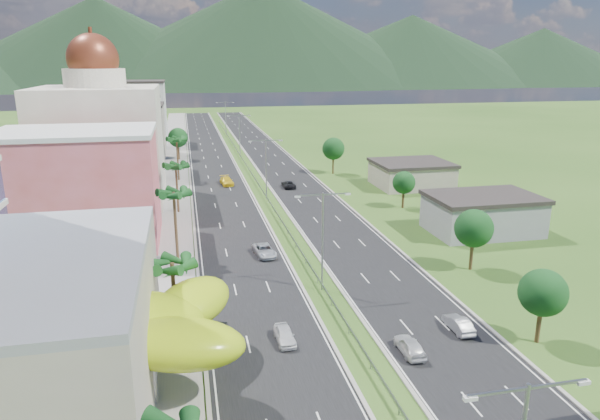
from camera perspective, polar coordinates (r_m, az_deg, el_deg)
ground at (r=50.82m, az=5.23°, el=-12.99°), size 500.00×500.00×0.00m
road_left at (r=134.79m, az=-9.35°, el=5.09°), size 11.00×260.00×0.04m
road_right at (r=136.32m, az=-3.02°, el=5.39°), size 11.00×260.00×0.04m
sidewalk_left at (r=134.68m, az=-13.40°, el=4.88°), size 7.00×260.00×0.12m
median_guardrail at (r=117.67m, az=-5.22°, el=4.00°), size 0.10×216.06×0.76m
streetlight_median_b at (r=57.00m, az=2.42°, el=-2.30°), size 6.04×0.25×11.00m
streetlight_median_c at (r=95.10m, az=-3.65°, el=5.00°), size 6.04×0.25×11.00m
streetlight_median_d at (r=139.24m, az=-6.47°, el=8.34°), size 6.04×0.25×11.00m
streetlight_median_e at (r=183.80m, az=-7.95°, el=10.05°), size 6.04×0.25×11.00m
lime_canopy at (r=43.47m, az=-19.47°, el=-11.70°), size 18.00×15.00×7.40m
pink_shophouse at (r=77.63m, az=-22.43°, el=1.96°), size 20.00×15.00×15.00m
domed_building at (r=99.32m, az=-20.47°, el=7.20°), size 20.00×20.00×28.70m
midrise_grey at (r=124.23m, az=-18.34°, el=7.35°), size 16.00×15.00×16.00m
midrise_beige at (r=146.13m, az=-17.45°, el=7.97°), size 16.00×15.00×13.00m
midrise_white at (r=168.65m, az=-16.88°, el=9.81°), size 16.00×15.00×18.00m
shed_near at (r=82.28m, az=18.87°, el=-0.56°), size 15.00×10.00×5.00m
shed_far at (r=109.09m, az=11.78°, el=3.65°), size 14.00×12.00×4.40m
palm_tree_b at (r=47.70m, az=-13.48°, el=-5.99°), size 3.60×3.60×8.10m
palm_tree_c at (r=66.37m, az=-13.31°, el=1.46°), size 3.60×3.60×9.60m
palm_tree_d at (r=89.05m, az=-13.11°, el=4.41°), size 3.60×3.60×8.60m
palm_tree_e at (r=113.58m, az=-13.03°, el=7.18°), size 3.60×3.60×9.40m
leafy_tree_lfar at (r=138.72m, az=-12.89°, el=7.53°), size 4.90×4.90×8.05m
leafy_tree_ra at (r=51.68m, az=24.49°, el=-8.05°), size 4.20×4.20×6.90m
leafy_tree_rb at (r=66.37m, az=18.05°, el=-1.88°), size 4.55×4.55×7.47m
leafy_tree_rc at (r=92.05m, az=11.02°, el=2.87°), size 3.85×3.85×6.33m
leafy_tree_rd at (r=118.34m, az=3.58°, el=6.54°), size 4.90×4.90×8.05m
mountain_ridge at (r=498.53m, az=-3.75°, el=12.86°), size 860.00×140.00×90.00m
car_white_near_left at (r=48.95m, az=-1.64°, el=-13.18°), size 1.65×3.92×1.32m
car_dark_left at (r=49.61m, az=-8.71°, el=-12.99°), size 1.97×4.05×1.28m
car_silver_mid_left at (r=69.06m, az=-3.82°, el=-4.33°), size 2.89×5.22×1.38m
car_yellow_far_left at (r=108.96m, az=-7.83°, el=3.08°), size 2.76×5.59×1.56m
car_white_near_right at (r=48.14m, az=11.63°, el=-14.00°), size 1.69×4.16×1.42m
car_silver_right at (r=52.84m, az=16.55°, el=-11.57°), size 1.44×4.08×1.34m
car_dark_far_right at (r=105.71m, az=-1.24°, el=2.77°), size 2.29×4.84×1.34m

